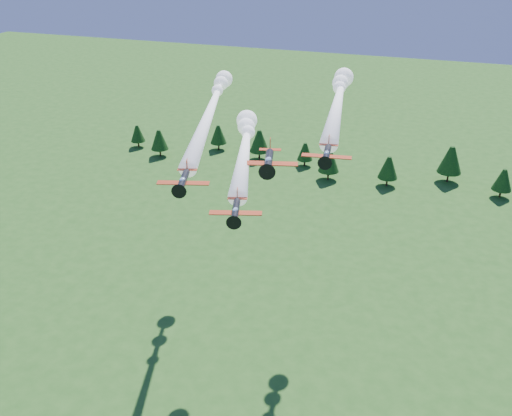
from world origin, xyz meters
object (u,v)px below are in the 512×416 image
(plane_right, at_px, (339,98))
(plane_slot, at_px, (269,160))
(plane_lead, at_px, (245,145))
(plane_left, at_px, (212,107))

(plane_right, distance_m, plane_slot, 22.11)
(plane_lead, distance_m, plane_left, 18.21)
(plane_lead, distance_m, plane_right, 18.83)
(plane_right, height_order, plane_slot, plane_right)
(plane_lead, height_order, plane_left, plane_left)
(plane_left, height_order, plane_right, plane_right)
(plane_right, bearing_deg, plane_lead, -139.59)
(plane_lead, relative_size, plane_slot, 4.12)
(plane_lead, relative_size, plane_right, 0.85)
(plane_left, distance_m, plane_slot, 27.83)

